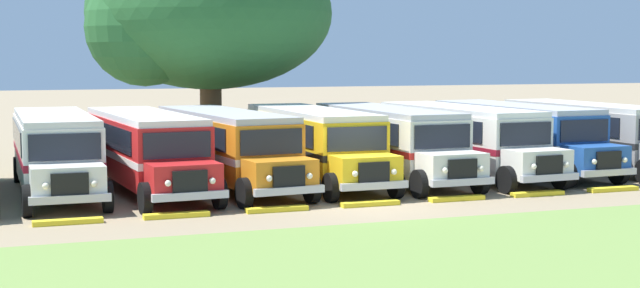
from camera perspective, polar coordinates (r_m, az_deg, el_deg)
name	(u,v)px	position (r m, az deg, el deg)	size (l,w,h in m)	color
ground_plane	(365,204)	(30.25, 2.85, -3.77)	(220.00, 220.00, 0.00)	#937F60
foreground_grass_strip	(488,252)	(23.30, 10.44, -6.64)	(80.00, 9.42, 0.01)	olive
parked_bus_slot_1	(55,149)	(33.86, -16.20, -0.29)	(2.72, 10.85, 2.82)	silver
parked_bus_slot_2	(146,148)	(33.59, -10.82, -0.22)	(3.34, 10.94, 2.82)	red
parked_bus_slot_3	(227,145)	(34.20, -5.85, -0.05)	(3.65, 10.99, 2.82)	orange
parked_bus_slot_4	(313,141)	(35.32, -0.41, 0.16)	(2.81, 10.86, 2.82)	yellow
parked_bus_slot_5	(389,139)	(36.29, 4.33, 0.29)	(2.93, 10.87, 2.82)	silver
parked_bus_slot_6	(462,137)	(37.67, 8.84, 0.43)	(3.23, 10.92, 2.82)	silver
parked_bus_slot_7	(518,134)	(39.58, 12.23, 0.61)	(3.13, 10.90, 2.82)	#23519E
parked_bus_slot_8	(590,132)	(41.22, 16.51, 0.70)	(2.96, 10.87, 2.82)	#9E9993
curb_wheelstop_1	(68,222)	(27.61, -15.46, -4.70)	(2.00, 0.36, 0.15)	yellow
curb_wheelstop_2	(177,215)	(28.02, -8.94, -4.42)	(2.00, 0.36, 0.15)	yellow
curb_wheelstop_3	(277,209)	(28.78, -2.70, -4.09)	(2.00, 0.36, 0.15)	yellow
curb_wheelstop_4	(370,204)	(29.87, 3.15, -3.74)	(2.00, 0.36, 0.15)	yellow
curb_wheelstop_5	(457,199)	(31.24, 8.53, -3.39)	(2.00, 0.36, 0.15)	yellow
curb_wheelstop_6	(538,194)	(32.86, 13.42, -3.04)	(2.00, 0.36, 0.15)	yellow
curb_wheelstop_7	(613,189)	(34.70, 17.82, -2.71)	(2.00, 0.36, 0.15)	yellow
broad_shade_tree	(206,14)	(44.57, -7.13, 8.04)	(11.71, 12.40, 10.63)	brown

